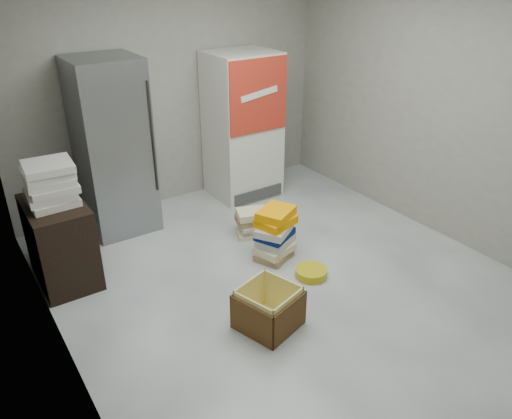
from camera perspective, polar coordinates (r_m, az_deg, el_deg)
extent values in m
plane|color=silver|center=(4.73, 4.80, -9.17)|extent=(5.00, 5.00, 0.00)
cube|color=#9B968C|center=(6.13, -9.64, 13.53)|extent=(4.00, 0.04, 2.80)
cube|color=#9B968C|center=(3.28, -22.79, -0.08)|extent=(0.04, 5.00, 2.80)
cube|color=#9B968C|center=(5.51, 22.29, 10.44)|extent=(0.04, 5.00, 2.80)
cube|color=gray|center=(5.61, -16.05, 6.84)|extent=(0.70, 0.70, 1.90)
cylinder|color=#333333|center=(5.34, -11.72, 8.04)|extent=(0.02, 0.02, 1.19)
cube|color=silver|center=(6.29, -1.56, 9.50)|extent=(0.80, 0.70, 1.80)
cube|color=red|center=(5.87, 0.31, 12.82)|extent=(0.78, 0.02, 0.85)
cube|color=white|center=(5.85, 0.40, 13.05)|extent=(0.50, 0.01, 0.14)
cube|color=#3F3F3F|center=(6.29, 0.28, 1.71)|extent=(0.70, 0.02, 0.15)
cube|color=black|center=(5.01, -21.43, -3.49)|extent=(0.50, 0.80, 0.80)
cube|color=beige|center=(4.81, -22.20, 0.95)|extent=(0.41, 0.41, 0.06)
cube|color=beige|center=(4.79, -22.45, 1.65)|extent=(0.41, 0.41, 0.06)
cube|color=beige|center=(4.76, -22.25, 2.43)|extent=(0.41, 0.41, 0.06)
cube|color=beige|center=(4.75, -22.54, 3.16)|extent=(0.42, 0.42, 0.06)
cube|color=beige|center=(4.73, -22.71, 3.89)|extent=(0.41, 0.41, 0.06)
cube|color=beige|center=(4.69, -22.69, 4.58)|extent=(0.43, 0.43, 0.06)
cube|color=#977A53|center=(5.16, 2.07, -5.13)|extent=(0.46, 0.42, 0.08)
cube|color=beige|center=(5.12, 2.14, -4.45)|extent=(0.43, 0.38, 0.07)
cube|color=beige|center=(5.11, 2.25, -3.53)|extent=(0.46, 0.43, 0.08)
cube|color=navy|center=(5.07, 2.15, -2.80)|extent=(0.46, 0.42, 0.07)
cube|color=beige|center=(5.01, 2.08, -2.30)|extent=(0.47, 0.44, 0.08)
cube|color=#FE9901|center=(4.99, 2.27, -1.34)|extent=(0.43, 0.38, 0.08)
cube|color=#FE9901|center=(4.96, 2.30, -0.44)|extent=(0.46, 0.43, 0.09)
cube|color=beige|center=(5.58, -0.46, -2.68)|extent=(0.40, 0.36, 0.05)
cube|color=beige|center=(5.57, -0.21, -2.10)|extent=(0.40, 0.36, 0.05)
cube|color=beige|center=(5.54, -0.26, -1.72)|extent=(0.38, 0.33, 0.05)
cube|color=#977A53|center=(5.51, -0.49, -1.15)|extent=(0.38, 0.33, 0.08)
cube|color=beige|center=(5.46, -0.43, -0.51)|extent=(0.39, 0.35, 0.08)
cube|color=yellow|center=(4.32, 1.40, -12.97)|extent=(0.53, 0.53, 0.01)
cube|color=brown|center=(4.33, -0.90, -10.22)|extent=(0.44, 0.14, 0.32)
cube|color=brown|center=(4.12, 3.89, -12.53)|extent=(0.44, 0.14, 0.32)
cube|color=brown|center=(4.09, -0.52, -12.83)|extent=(0.14, 0.44, 0.32)
cube|color=brown|center=(4.36, 3.23, -9.96)|extent=(0.14, 0.44, 0.32)
cube|color=yellow|center=(4.31, -0.70, -10.08)|extent=(0.40, 0.13, 0.37)
cube|color=yellow|center=(4.12, 3.68, -12.19)|extent=(0.40, 0.13, 0.37)
cube|color=yellow|center=(4.09, -0.35, -12.46)|extent=(0.13, 0.40, 0.37)
cube|color=yellow|center=(4.34, 3.09, -9.85)|extent=(0.13, 0.40, 0.37)
cylinder|color=gold|center=(4.90, 6.33, -7.18)|extent=(0.36, 0.36, 0.08)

